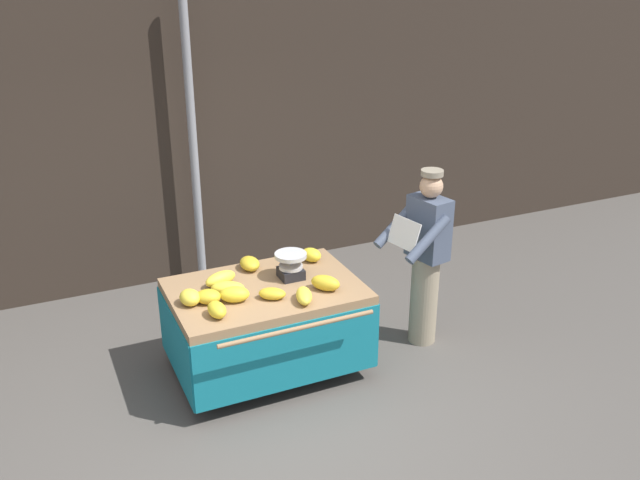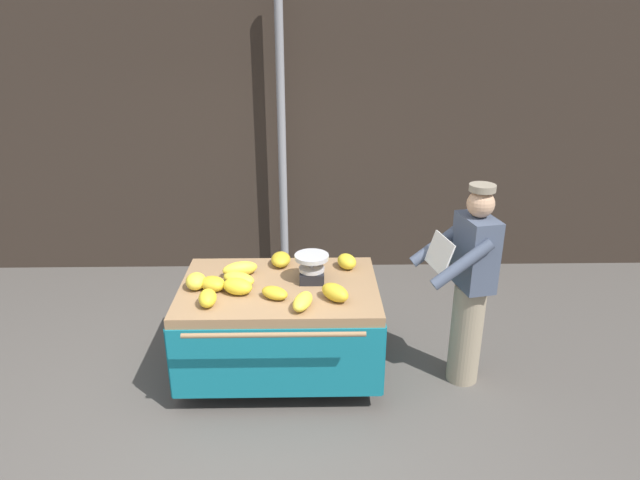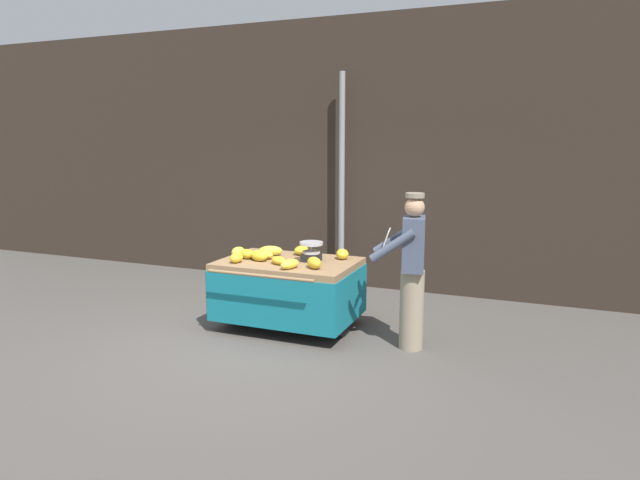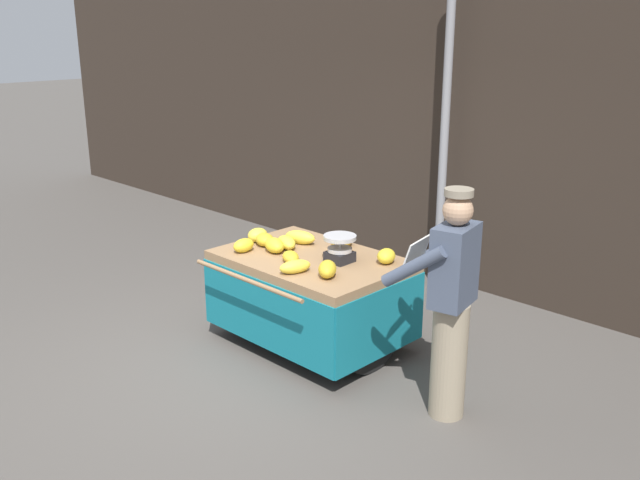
# 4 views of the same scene
# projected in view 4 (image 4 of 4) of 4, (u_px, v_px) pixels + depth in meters

# --- Properties ---
(ground_plane) EXTENTS (60.00, 60.00, 0.00)m
(ground_plane) POSITION_uv_depth(u_px,v_px,m) (233.00, 365.00, 5.93)
(ground_plane) COLOR #514C47
(back_wall) EXTENTS (16.00, 0.24, 4.08)m
(back_wall) POSITION_uv_depth(u_px,v_px,m) (454.00, 95.00, 7.41)
(back_wall) COLOR #332821
(back_wall) RESTS_ON ground
(street_pole) EXTENTS (0.09, 0.09, 3.25)m
(street_pole) POSITION_uv_depth(u_px,v_px,m) (444.00, 139.00, 7.20)
(street_pole) COLOR gray
(street_pole) RESTS_ON ground
(banana_cart) EXTENTS (1.63, 1.31, 0.84)m
(banana_cart) POSITION_uv_depth(u_px,v_px,m) (311.00, 281.00, 6.12)
(banana_cart) COLOR #93704C
(banana_cart) RESTS_ON ground
(weighing_scale) EXTENTS (0.28, 0.28, 0.24)m
(weighing_scale) POSITION_uv_depth(u_px,v_px,m) (340.00, 249.00, 5.89)
(weighing_scale) COLOR black
(weighing_scale) RESTS_ON banana_cart
(banana_bunch_0) EXTENTS (0.20, 0.30, 0.11)m
(banana_bunch_0) POSITION_uv_depth(u_px,v_px,m) (295.00, 267.00, 5.65)
(banana_bunch_0) COLOR yellow
(banana_bunch_0) RESTS_ON banana_cart
(banana_bunch_1) EXTENTS (0.17, 0.24, 0.11)m
(banana_bunch_1) POSITION_uv_depth(u_px,v_px,m) (342.00, 241.00, 6.30)
(banana_bunch_1) COLOR gold
(banana_bunch_1) RESTS_ON banana_cart
(banana_bunch_2) EXTENTS (0.15, 0.22, 0.12)m
(banana_bunch_2) POSITION_uv_depth(u_px,v_px,m) (244.00, 245.00, 6.16)
(banana_bunch_2) COLOR yellow
(banana_bunch_2) RESTS_ON banana_cart
(banana_bunch_3) EXTENTS (0.28, 0.23, 0.13)m
(banana_bunch_3) POSITION_uv_depth(u_px,v_px,m) (275.00, 245.00, 6.15)
(banana_bunch_3) COLOR yellow
(banana_bunch_3) RESTS_ON banana_cart
(banana_bunch_4) EXTENTS (0.26, 0.24, 0.09)m
(banana_bunch_4) POSITION_uv_depth(u_px,v_px,m) (291.00, 257.00, 5.90)
(banana_bunch_4) COLOR gold
(banana_bunch_4) RESTS_ON banana_cart
(banana_bunch_5) EXTENTS (0.22, 0.25, 0.13)m
(banana_bunch_5) POSITION_uv_depth(u_px,v_px,m) (386.00, 256.00, 5.87)
(banana_bunch_5) COLOR yellow
(banana_bunch_5) RESTS_ON banana_cart
(banana_bunch_6) EXTENTS (0.32, 0.25, 0.11)m
(banana_bunch_6) POSITION_uv_depth(u_px,v_px,m) (286.00, 242.00, 6.26)
(banana_bunch_6) COLOR yellow
(banana_bunch_6) RESTS_ON banana_cart
(banana_bunch_7) EXTENTS (0.26, 0.24, 0.12)m
(banana_bunch_7) POSITION_uv_depth(u_px,v_px,m) (265.00, 240.00, 6.33)
(banana_bunch_7) COLOR gold
(banana_bunch_7) RESTS_ON banana_cart
(banana_bunch_8) EXTENTS (0.28, 0.29, 0.13)m
(banana_bunch_8) POSITION_uv_depth(u_px,v_px,m) (327.00, 269.00, 5.56)
(banana_bunch_8) COLOR gold
(banana_bunch_8) RESTS_ON banana_cart
(banana_bunch_9) EXTENTS (0.32, 0.22, 0.12)m
(banana_bunch_9) POSITION_uv_depth(u_px,v_px,m) (300.00, 237.00, 6.39)
(banana_bunch_9) COLOR yellow
(banana_bunch_9) RESTS_ON banana_cart
(banana_bunch_10) EXTENTS (0.19, 0.22, 0.13)m
(banana_bunch_10) POSITION_uv_depth(u_px,v_px,m) (258.00, 235.00, 6.45)
(banana_bunch_10) COLOR yellow
(banana_bunch_10) RESTS_ON banana_cart
(vendor_person) EXTENTS (0.64, 0.59, 1.71)m
(vendor_person) POSITION_uv_depth(u_px,v_px,m) (450.00, 304.00, 4.94)
(vendor_person) COLOR gray
(vendor_person) RESTS_ON ground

